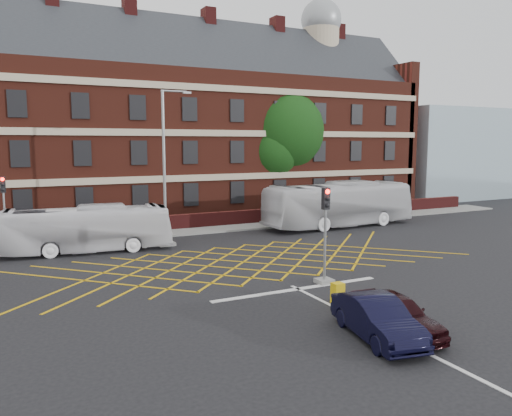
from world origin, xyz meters
name	(u,v)px	position (x,y,z in m)	size (l,w,h in m)	color
ground	(261,271)	(0.00, 0.00, 0.00)	(120.00, 120.00, 0.00)	black
victorian_building	(147,124)	(0.25, 22.00, 7.84)	(51.00, 12.17, 20.40)	#541F15
boundary_wall	(179,222)	(0.00, 13.00, 0.55)	(56.00, 0.50, 1.10)	#4A1313
far_pavement	(183,231)	(0.00, 12.00, 0.06)	(60.00, 3.00, 0.12)	slate
glass_block	(440,154)	(34.00, 21.00, 5.00)	(14.00, 10.00, 10.00)	#99B2BF
box_junction_hatching	(243,262)	(0.00, 2.00, 0.01)	(11.50, 0.12, 0.02)	#CC990C
stop_line	(298,289)	(0.00, -3.50, 0.01)	(8.00, 0.30, 0.02)	silver
centre_line	(407,343)	(0.00, -10.00, 0.01)	(0.15, 14.00, 0.02)	silver
bus_left	(85,229)	(-7.04, 8.24, 1.34)	(2.25, 9.61, 2.68)	white
bus_right	(339,204)	(11.18, 8.98, 1.68)	(2.82, 12.05, 3.36)	silver
car_navy	(377,318)	(-0.58, -9.27, 0.67)	(1.42, 4.06, 1.34)	black
car_maroon	(395,313)	(0.25, -9.18, 0.67)	(1.57, 3.91, 1.33)	black
deciduous_tree	(280,137)	(11.40, 18.39, 6.74)	(7.96, 7.83, 11.21)	black
traffic_light_near	(325,244)	(1.53, -3.24, 1.76)	(0.70, 0.70, 4.27)	slate
traffic_light_far	(5,219)	(-11.12, 11.46, 1.76)	(0.70, 0.70, 4.27)	slate
street_lamp	(166,192)	(-2.33, 8.05, 3.24)	(2.25, 1.00, 9.33)	slate
utility_cabinet	(338,293)	(0.38, -5.82, 0.41)	(0.43, 0.39, 0.82)	gold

